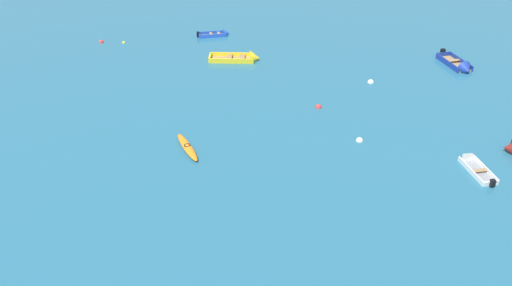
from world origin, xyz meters
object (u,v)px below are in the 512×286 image
(mooring_buoy_midfield, at_px, (318,107))
(rowboat_blue_midfield_right, at_px, (219,34))
(mooring_buoy_central, at_px, (124,43))
(rowboat_white_near_right, at_px, (471,163))
(rowboat_yellow_near_camera, at_px, (245,58))
(mooring_buoy_between_boats_left, at_px, (101,42))
(mooring_buoy_outer_edge, at_px, (371,82))
(rowboat_deep_blue_far_right, at_px, (460,67))
(kayak_orange_back_row_center, at_px, (187,147))
(mooring_buoy_trailing, at_px, (359,141))

(mooring_buoy_midfield, bearing_deg, rowboat_blue_midfield_right, 132.43)
(mooring_buoy_central, bearing_deg, rowboat_white_near_right, -24.74)
(rowboat_yellow_near_camera, xyz_separation_m, mooring_buoy_between_boats_left, (-13.13, 0.95, -0.18))
(rowboat_blue_midfield_right, distance_m, mooring_buoy_midfield, 15.27)
(mooring_buoy_outer_edge, bearing_deg, rowboat_deep_blue_far_right, 31.28)
(kayak_orange_back_row_center, distance_m, mooring_buoy_outer_edge, 15.20)
(mooring_buoy_central, height_order, mooring_buoy_trailing, mooring_buoy_trailing)
(rowboat_blue_midfield_right, distance_m, mooring_buoy_trailing, 19.87)
(rowboat_deep_blue_far_right, bearing_deg, mooring_buoy_midfield, -138.63)
(rowboat_blue_midfield_right, distance_m, rowboat_white_near_right, 25.06)
(rowboat_blue_midfield_right, height_order, mooring_buoy_central, rowboat_blue_midfield_right)
(rowboat_deep_blue_far_right, bearing_deg, rowboat_white_near_right, -93.50)
(rowboat_blue_midfield_right, relative_size, mooring_buoy_midfield, 6.63)
(mooring_buoy_outer_edge, relative_size, mooring_buoy_between_boats_left, 1.05)
(mooring_buoy_outer_edge, bearing_deg, mooring_buoy_trailing, -92.35)
(rowboat_deep_blue_far_right, relative_size, mooring_buoy_trailing, 8.83)
(rowboat_white_near_right, distance_m, mooring_buoy_outer_edge, 10.97)
(kayak_orange_back_row_center, xyz_separation_m, rowboat_white_near_right, (15.79, 2.12, -0.01))
(rowboat_yellow_near_camera, distance_m, mooring_buoy_outer_edge, 10.06)
(rowboat_blue_midfield_right, xyz_separation_m, rowboat_deep_blue_far_right, (20.15, -2.61, 0.05))
(mooring_buoy_midfield, bearing_deg, rowboat_yellow_near_camera, 135.99)
(rowboat_yellow_near_camera, relative_size, mooring_buoy_between_boats_left, 9.73)
(kayak_orange_back_row_center, height_order, mooring_buoy_outer_edge, kayak_orange_back_row_center)
(mooring_buoy_between_boats_left, bearing_deg, rowboat_deep_blue_far_right, 2.49)
(rowboat_yellow_near_camera, bearing_deg, mooring_buoy_trailing, -46.30)
(rowboat_white_near_right, bearing_deg, mooring_buoy_outer_edge, 121.82)
(mooring_buoy_midfield, relative_size, mooring_buoy_between_boats_left, 0.99)
(mooring_buoy_outer_edge, bearing_deg, rowboat_yellow_near_camera, 169.83)
(rowboat_white_near_right, relative_size, mooring_buoy_between_boats_left, 6.81)
(kayak_orange_back_row_center, height_order, mooring_buoy_central, kayak_orange_back_row_center)
(mooring_buoy_central, distance_m, mooring_buoy_trailing, 23.60)
(rowboat_blue_midfield_right, bearing_deg, rowboat_yellow_near_camera, -53.01)
(mooring_buoy_central, bearing_deg, rowboat_yellow_near_camera, -6.52)
(kayak_orange_back_row_center, height_order, mooring_buoy_between_boats_left, kayak_orange_back_row_center)
(rowboat_yellow_near_camera, xyz_separation_m, mooring_buoy_trailing, (9.56, -10.00, -0.18))
(mooring_buoy_outer_edge, xyz_separation_m, mooring_buoy_between_boats_left, (-23.03, 2.72, 0.00))
(kayak_orange_back_row_center, bearing_deg, mooring_buoy_central, 127.37)
(rowboat_deep_blue_far_right, bearing_deg, mooring_buoy_trailing, -119.55)
(rowboat_yellow_near_camera, xyz_separation_m, mooring_buoy_outer_edge, (9.90, -1.78, -0.18))
(mooring_buoy_central, distance_m, mooring_buoy_between_boats_left, 1.99)
(mooring_buoy_trailing, relative_size, mooring_buoy_between_boats_left, 0.97)
(rowboat_white_near_right, xyz_separation_m, mooring_buoy_trailing, (-6.12, 1.09, -0.13))
(rowboat_blue_midfield_right, height_order, rowboat_white_near_right, rowboat_white_near_right)
(rowboat_blue_midfield_right, relative_size, rowboat_white_near_right, 0.97)
(kayak_orange_back_row_center, relative_size, mooring_buoy_trailing, 6.55)
(kayak_orange_back_row_center, distance_m, rowboat_white_near_right, 15.93)
(rowboat_yellow_near_camera, bearing_deg, mooring_buoy_central, 173.48)
(rowboat_white_near_right, height_order, mooring_buoy_midfield, rowboat_white_near_right)
(mooring_buoy_outer_edge, height_order, mooring_buoy_between_boats_left, mooring_buoy_outer_edge)
(rowboat_blue_midfield_right, bearing_deg, kayak_orange_back_row_center, -78.89)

